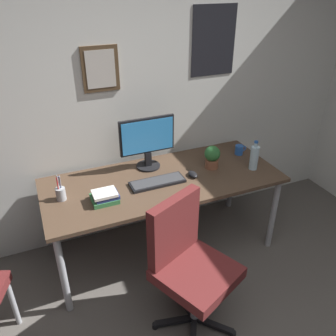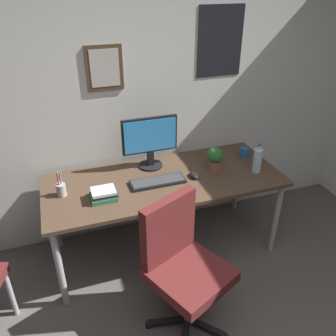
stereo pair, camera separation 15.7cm
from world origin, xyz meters
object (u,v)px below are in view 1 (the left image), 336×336
office_chair (188,260)px  water_bottle (254,157)px  computer_mouse (193,174)px  coffee_mug_near (239,150)px  book_stack_left (105,197)px  pen_cup (61,193)px  monitor (147,141)px  potted_plant (212,156)px  keyboard (157,182)px

office_chair → water_bottle: bearing=33.2°
computer_mouse → coffee_mug_near: bearing=18.7°
coffee_mug_near → book_stack_left: 1.32m
office_chair → pen_cup: bearing=132.5°
monitor → water_bottle: monitor is taller
monitor → potted_plant: size_ratio=2.36×
monitor → pen_cup: monitor is taller
office_chair → monitor: (0.08, 0.94, 0.43)m
potted_plant → book_stack_left: potted_plant is taller
monitor → coffee_mug_near: (0.83, -0.10, -0.20)m
office_chair → coffee_mug_near: 1.26m
keyboard → computer_mouse: size_ratio=3.91×
coffee_mug_near → keyboard: bearing=-168.2°
keyboard → computer_mouse: (0.30, -0.01, 0.01)m
pen_cup → computer_mouse: bearing=-4.2°
office_chair → coffee_mug_near: bearing=42.7°
office_chair → computer_mouse: 0.77m
office_chair → keyboard: office_chair is taller
monitor → water_bottle: (0.79, -0.37, -0.13)m
water_bottle → potted_plant: (-0.31, 0.15, -0.00)m
monitor → potted_plant: (0.48, -0.22, -0.13)m
keyboard → coffee_mug_near: size_ratio=3.89×
keyboard → pen_cup: 0.72m
monitor → keyboard: (-0.03, -0.28, -0.23)m
monitor → computer_mouse: bearing=-46.8°
coffee_mug_near → potted_plant: (-0.35, -0.12, 0.06)m
keyboard → coffee_mug_near: (0.86, 0.18, 0.03)m
monitor → pen_cup: 0.80m
book_stack_left → office_chair: bearing=-56.9°
office_chair → water_bottle: (0.87, 0.57, 0.30)m
office_chair → potted_plant: office_chair is taller
office_chair → potted_plant: 0.96m
keyboard → book_stack_left: (-0.43, -0.08, 0.03)m
office_chair → potted_plant: bearing=52.1°
keyboard → potted_plant: (0.51, 0.06, 0.09)m
potted_plant → computer_mouse: bearing=-161.4°
coffee_mug_near → potted_plant: potted_plant is taller
pen_cup → book_stack_left: (0.29, -0.14, -0.02)m
water_bottle → keyboard: bearing=173.6°
computer_mouse → water_bottle: bearing=-9.1°
water_bottle → office_chair: bearing=-146.8°
office_chair → book_stack_left: 0.73m
keyboard → book_stack_left: size_ratio=2.28×
water_bottle → potted_plant: bearing=153.4°
office_chair → book_stack_left: office_chair is taller
coffee_mug_near → potted_plant: size_ratio=0.57×
computer_mouse → book_stack_left: (-0.73, -0.07, 0.02)m
water_bottle → monitor: bearing=154.7°
keyboard → potted_plant: bearing=6.9°
monitor → computer_mouse: size_ratio=4.18×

